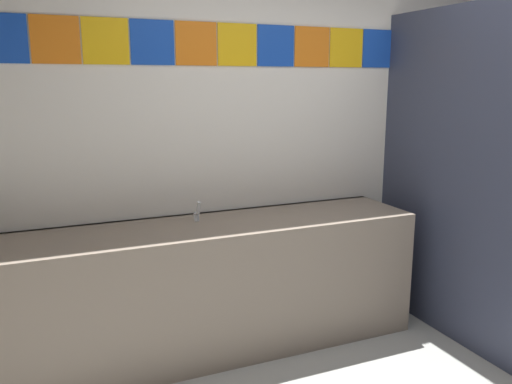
% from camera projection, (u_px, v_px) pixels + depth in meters
% --- Properties ---
extents(wall_back, '(4.38, 0.09, 2.76)m').
position_uv_depth(wall_back, '(290.00, 125.00, 3.66)').
color(wall_back, silver).
rests_on(wall_back, ground_plane).
extents(vanity_counter, '(2.75, 0.60, 0.83)m').
position_uv_depth(vanity_counter, '(203.00, 288.00, 3.26)').
color(vanity_counter, gray).
rests_on(vanity_counter, ground_plane).
extents(faucet_center, '(0.04, 0.10, 0.14)m').
position_uv_depth(faucet_center, '(197.00, 213.00, 3.25)').
color(faucet_center, silver).
rests_on(faucet_center, vanity_counter).
extents(stall_divider, '(0.92, 1.33, 2.15)m').
position_uv_depth(stall_divider, '(499.00, 181.00, 3.25)').
color(stall_divider, '#33384C').
rests_on(stall_divider, ground_plane).
extents(toilet, '(0.39, 0.49, 0.74)m').
position_uv_depth(toilet, '(479.00, 265.00, 3.99)').
color(toilet, white).
rests_on(toilet, ground_plane).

